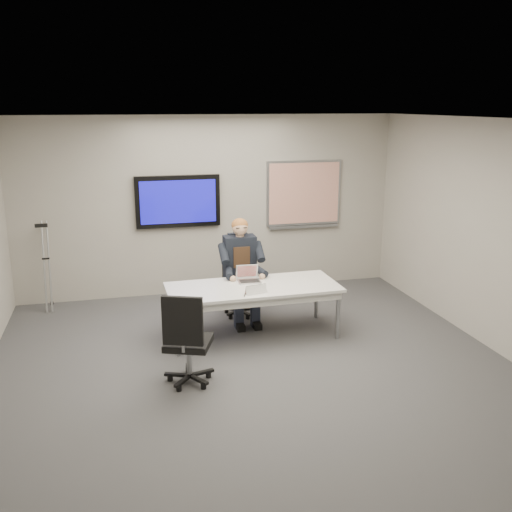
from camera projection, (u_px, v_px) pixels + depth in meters
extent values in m
cube|color=#3B3C3E|center=(256.00, 371.00, 6.52)|extent=(6.00, 6.00, 0.02)
cube|color=silver|center=(256.00, 120.00, 5.79)|extent=(6.00, 6.00, 0.02)
cube|color=#A09990|center=(210.00, 206.00, 8.96)|extent=(6.00, 0.02, 2.80)
cube|color=#A09990|center=(380.00, 379.00, 3.34)|extent=(6.00, 0.02, 2.80)
cube|color=#A09990|center=(497.00, 237.00, 6.86)|extent=(0.02, 6.00, 2.80)
cube|color=white|center=(253.00, 287.00, 7.36)|extent=(2.23, 0.96, 0.04)
cube|color=silver|center=(253.00, 293.00, 7.38)|extent=(2.13, 0.86, 0.09)
cylinder|color=gray|center=(178.00, 331.00, 6.83)|extent=(0.06, 0.06, 0.65)
cylinder|color=gray|center=(338.00, 315.00, 7.34)|extent=(0.06, 0.06, 0.65)
cylinder|color=gray|center=(170.00, 309.00, 7.55)|extent=(0.06, 0.06, 0.65)
cylinder|color=gray|center=(316.00, 296.00, 8.07)|extent=(0.06, 0.06, 0.65)
cube|color=black|center=(178.00, 201.00, 8.77)|extent=(1.30, 0.08, 0.80)
cube|color=#0D0B80|center=(178.00, 202.00, 8.73)|extent=(1.16, 0.01, 0.66)
cube|color=gray|center=(304.00, 193.00, 9.26)|extent=(1.25, 0.04, 1.05)
cube|color=silver|center=(304.00, 193.00, 9.24)|extent=(1.18, 0.01, 0.98)
cube|color=gray|center=(304.00, 226.00, 9.37)|extent=(1.18, 0.05, 0.04)
cylinder|color=gray|center=(240.00, 297.00, 8.19)|extent=(0.06, 0.06, 0.34)
cube|color=black|center=(240.00, 286.00, 8.14)|extent=(0.45, 0.45, 0.07)
cube|color=black|center=(236.00, 261.00, 8.26)|extent=(0.40, 0.06, 0.49)
cylinder|color=gray|center=(189.00, 358.00, 6.19)|extent=(0.06, 0.06, 0.37)
cube|color=black|center=(189.00, 343.00, 6.14)|extent=(0.60, 0.60, 0.07)
cube|color=black|center=(182.00, 321.00, 5.84)|extent=(0.42, 0.20, 0.53)
cube|color=black|center=(240.00, 257.00, 8.01)|extent=(0.44, 0.26, 0.61)
cube|color=#352316|center=(242.00, 257.00, 7.88)|extent=(0.23, 0.02, 0.29)
sphere|color=tan|center=(240.00, 228.00, 7.87)|extent=(0.22, 0.22, 0.22)
ellipsoid|color=brown|center=(240.00, 225.00, 7.87)|extent=(0.23, 0.23, 0.19)
cube|color=silver|center=(249.00, 281.00, 7.51)|extent=(0.30, 0.22, 0.02)
cube|color=black|center=(249.00, 281.00, 7.50)|extent=(0.26, 0.15, 0.00)
cube|color=silver|center=(247.00, 271.00, 7.61)|extent=(0.30, 0.09, 0.19)
cube|color=red|center=(247.00, 271.00, 7.60)|extent=(0.26, 0.07, 0.16)
cylinder|color=black|center=(245.00, 294.00, 7.01)|extent=(0.06, 0.13, 0.01)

